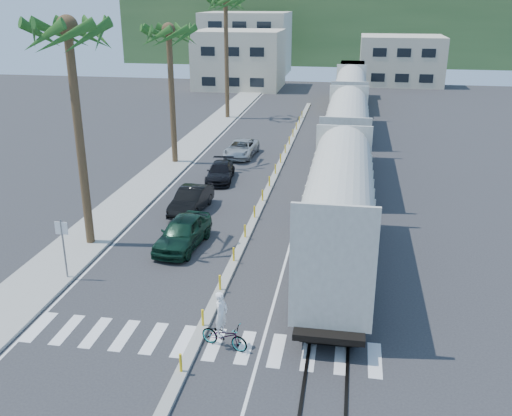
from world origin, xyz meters
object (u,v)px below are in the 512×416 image
at_px(street_sign, 63,241).
at_px(car_second, 191,200).
at_px(cyclist, 224,330).
at_px(car_lead, 183,232).

xyz_separation_m(street_sign, car_second, (3.23, 9.74, -1.23)).
bearing_deg(cyclist, car_second, 36.96).
distance_m(street_sign, cyclist, 9.43).
xyz_separation_m(car_lead, cyclist, (4.14, -8.62, -0.09)).
bearing_deg(car_second, cyclist, -65.66).
distance_m(car_lead, cyclist, 9.57).
xyz_separation_m(car_second, cyclist, (5.17, -13.84, -0.02)).
relative_size(street_sign, car_lead, 0.61).
bearing_deg(street_sign, car_second, 71.63).
height_order(car_second, cyclist, cyclist).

